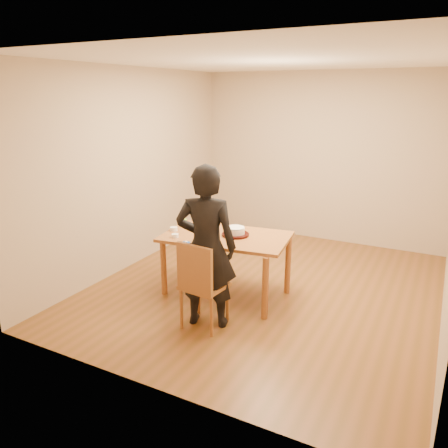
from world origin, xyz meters
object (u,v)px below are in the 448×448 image
at_px(dining_chair, 205,285).
at_px(cake, 235,231).
at_px(cake_plate, 235,235).
at_px(dining_table, 226,237).
at_px(person, 206,247).

distance_m(dining_chair, cake, 0.89).
relative_size(dining_chair, cake_plate, 1.28).
height_order(dining_table, dining_chair, dining_table).
height_order(dining_table, cake, cake).
bearing_deg(dining_table, cake, 14.85).
distance_m(cake_plate, person, 0.78).
bearing_deg(person, cake, -103.94).
xyz_separation_m(dining_table, person, (0.15, -0.73, 0.13)).
bearing_deg(dining_table, person, -85.58).
bearing_deg(cake, person, -86.58).
distance_m(dining_chair, person, 0.41).
height_order(cake_plate, cake, cake).
xyz_separation_m(dining_table, dining_chair, (0.15, -0.78, -0.28)).
xyz_separation_m(cake_plate, cake, (0.00, 0.00, 0.05)).
relative_size(dining_chair, person, 0.24).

